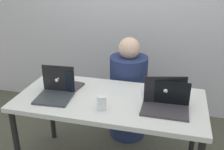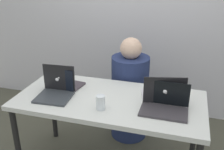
{
  "view_description": "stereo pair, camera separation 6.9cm",
  "coord_description": "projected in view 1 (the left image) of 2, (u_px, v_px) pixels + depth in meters",
  "views": [
    {
      "loc": [
        0.5,
        -1.86,
        1.78
      ],
      "look_at": [
        0.0,
        0.07,
        0.93
      ],
      "focal_mm": 42.0,
      "sensor_mm": 36.0,
      "label": 1
    },
    {
      "loc": [
        0.57,
        -1.85,
        1.78
      ],
      "look_at": [
        0.0,
        0.07,
        0.93
      ],
      "focal_mm": 42.0,
      "sensor_mm": 36.0,
      "label": 2
    }
  ],
  "objects": [
    {
      "name": "back_wall",
      "position": [
        137.0,
        9.0,
        3.08
      ],
      "size": [
        4.5,
        0.1,
        2.59
      ],
      "primitive_type": "cube",
      "color": "silver",
      "rests_on": "ground"
    },
    {
      "name": "desk",
      "position": [
        110.0,
        106.0,
        2.21
      ],
      "size": [
        1.56,
        0.74,
        0.75
      ],
      "color": "silver",
      "rests_on": "ground"
    },
    {
      "name": "person_at_center",
      "position": [
        128.0,
        94.0,
        2.8
      ],
      "size": [
        0.46,
        0.46,
        1.12
      ],
      "rotation": [
        0.0,
        0.0,
        2.93
      ],
      "color": "navy",
      "rests_on": "ground"
    },
    {
      "name": "laptop_back_right",
      "position": [
        163.0,
        93.0,
        2.15
      ],
      "size": [
        0.38,
        0.32,
        0.23
      ],
      "rotation": [
        0.0,
        0.0,
        3.38
      ],
      "color": "silver",
      "rests_on": "desk"
    },
    {
      "name": "laptop_front_left",
      "position": [
        56.0,
        91.0,
        2.19
      ],
      "size": [
        0.3,
        0.3,
        0.25
      ],
      "rotation": [
        0.0,
        0.0,
        0.07
      ],
      "color": "#33393E",
      "rests_on": "desk"
    },
    {
      "name": "laptop_front_right",
      "position": [
        165.0,
        104.0,
        1.99
      ],
      "size": [
        0.35,
        0.24,
        0.21
      ],
      "rotation": [
        0.0,
        0.0,
        -0.0
      ],
      "color": "#373438",
      "rests_on": "desk"
    },
    {
      "name": "laptop_back_left",
      "position": [
        63.0,
        83.0,
        2.34
      ],
      "size": [
        0.32,
        0.26,
        0.21
      ],
      "rotation": [
        0.0,
        0.0,
        3.0
      ],
      "color": "#3C333A",
      "rests_on": "desk"
    },
    {
      "name": "water_glass_center",
      "position": [
        102.0,
        104.0,
        2.0
      ],
      "size": [
        0.07,
        0.07,
        0.11
      ],
      "color": "white",
      "rests_on": "desk"
    }
  ]
}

